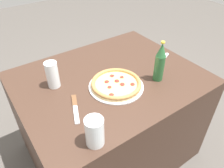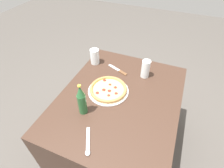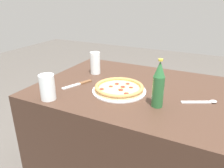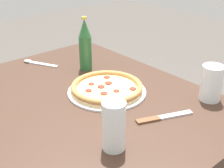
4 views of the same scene
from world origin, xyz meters
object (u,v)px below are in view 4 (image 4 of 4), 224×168
at_px(beer_bottle, 85,45).
at_px(spoon, 36,63).
at_px(pizza_veggie, 107,88).
at_px(glass_lemonade, 114,128).
at_px(knife, 162,117).
at_px(glass_mango_juice, 211,85).

relative_size(beer_bottle, spoon, 1.39).
xyz_separation_m(pizza_veggie, glass_lemonade, (0.28, -0.21, 0.05)).
height_order(pizza_veggie, glass_lemonade, glass_lemonade).
bearing_deg(spoon, glass_lemonade, -11.16).
bearing_deg(pizza_veggie, knife, 4.29).
xyz_separation_m(glass_lemonade, glass_mango_juice, (0.01, 0.47, -0.01)).
bearing_deg(beer_bottle, glass_lemonade, -28.77).
bearing_deg(beer_bottle, pizza_veggie, -17.92).
bearing_deg(glass_lemonade, glass_mango_juice, 88.24).
relative_size(knife, spoon, 1.15).
bearing_deg(knife, glass_lemonade, -86.79).
distance_m(glass_lemonade, beer_bottle, 0.61).
relative_size(pizza_veggie, glass_mango_juice, 2.27).
bearing_deg(spoon, knife, 6.74).
bearing_deg(knife, spoon, -173.26).
relative_size(glass_lemonade, spoon, 0.87).
bearing_deg(beer_bottle, glass_mango_juice, 18.39).
relative_size(glass_mango_juice, spoon, 0.78).
xyz_separation_m(beer_bottle, spoon, (-0.21, -0.15, -0.11)).
distance_m(glass_mango_juice, knife, 0.25).
relative_size(glass_lemonade, beer_bottle, 0.62).
distance_m(glass_lemonade, spoon, 0.76).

